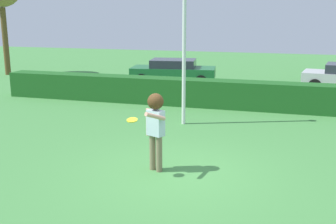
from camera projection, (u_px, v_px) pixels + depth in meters
ground_plane at (175, 174)px, 9.32m from camera, size 60.00×60.00×0.00m
person at (155, 121)px, 9.25m from camera, size 0.53×0.83×1.80m
frisbee at (132, 120)px, 8.83m from camera, size 0.24×0.24×0.07m
lamppost at (184, 24)px, 12.78m from camera, size 0.24×0.24×5.74m
hedge_row at (223, 94)px, 15.77m from camera, size 18.26×0.90×1.04m
parked_car_green at (173, 70)px, 20.96m from camera, size 4.39×2.25×1.25m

